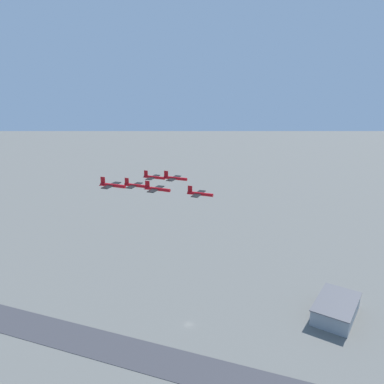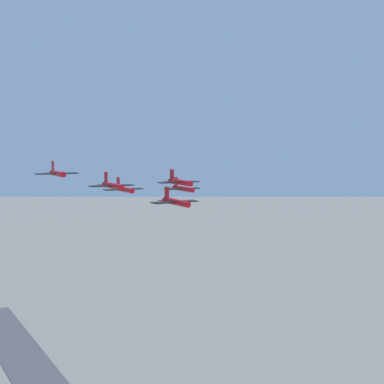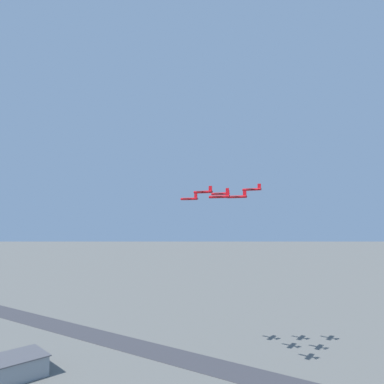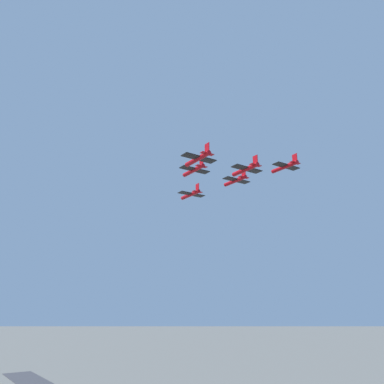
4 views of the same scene
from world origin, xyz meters
name	(u,v)px [view 2 (image 2 of 4)]	position (x,y,z in m)	size (l,w,h in m)	color
jet_0	(175,202)	(26.45, 23.05, 87.20)	(10.44, 10.83, 3.63)	#B20C14
jet_1	(179,182)	(20.93, 6.84, 90.18)	(10.44, 10.83, 3.63)	#B20C14
jet_2	(112,185)	(37.94, 10.35, 89.99)	(10.44, 10.83, 3.63)	#B20C14
jet_3	(183,188)	(15.41, -9.37, 87.13)	(10.44, 10.83, 3.63)	#B20C14
jet_4	(124,189)	(32.42, -5.86, 87.68)	(10.44, 10.83, 3.63)	#B20C14
jet_5	(57,173)	(49.43, -2.35, 92.27)	(10.44, 10.83, 3.63)	#B20C14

